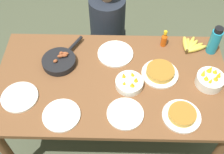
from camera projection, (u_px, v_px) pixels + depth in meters
ground_plane at (112, 131)px, 2.56m from camera, size 14.00×14.00×0.00m
dining_table at (112, 88)px, 2.04m from camera, size 1.63×0.89×0.77m
banana_bunch at (191, 46)px, 2.13m from camera, size 0.19×0.19×0.04m
skillet at (60, 61)px, 2.02m from camera, size 0.27×0.37×0.08m
frittata_plate_center at (182, 115)px, 1.76m from camera, size 0.24×0.24×0.05m
frittata_plate_side at (160, 72)px, 1.96m from camera, size 0.26×0.26×0.06m
empty_plate_near_front at (125, 114)px, 1.78m from camera, size 0.24×0.24×0.02m
empty_plate_far_left at (20, 97)px, 1.85m from camera, size 0.24×0.24×0.02m
empty_plate_far_right at (61, 115)px, 1.77m from camera, size 0.24×0.24×0.02m
empty_plate_mid_edge at (115, 54)px, 2.09m from camera, size 0.27×0.27×0.02m
fruit_bowl_mango at (210, 80)px, 1.90m from camera, size 0.19×0.19×0.13m
fruit_bowl_citrus at (129, 83)px, 1.90m from camera, size 0.19×0.19×0.10m
water_bottle at (215, 41)px, 2.04m from camera, size 0.08×0.08×0.23m
hot_sauce_bottle at (164, 39)px, 2.11m from camera, size 0.05×0.05×0.14m
person_figure at (108, 39)px, 2.61m from camera, size 0.34×0.34×1.16m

